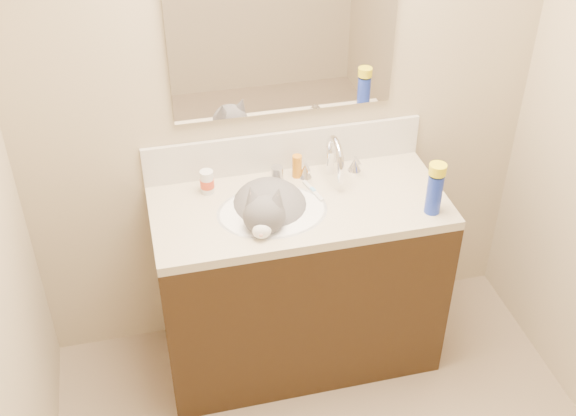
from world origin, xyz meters
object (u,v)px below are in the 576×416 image
cat (269,212)px  faucet (333,161)px  silver_jar (277,173)px  amber_bottle (297,166)px  spray_can (434,194)px  basin (272,225)px  vanity_cabinet (299,285)px  pill_bottle (207,182)px

cat → faucet: bearing=44.2°
silver_jar → amber_bottle: (0.09, 0.00, 0.02)m
cat → spray_can: 0.66m
basin → silver_jar: silver_jar is taller
basin → cat: cat is taller
vanity_cabinet → faucet: faucet is taller
pill_bottle → basin: bearing=-40.2°
cat → vanity_cabinet: bearing=20.9°
faucet → spray_can: bearing=-45.1°
faucet → amber_bottle: size_ratio=2.75×
basin → amber_bottle: 0.30m
basin → cat: size_ratio=0.95×
faucet → amber_bottle: bearing=159.6°
silver_jar → amber_bottle: amber_bottle is taller
cat → silver_jar: 0.21m
vanity_cabinet → cat: size_ratio=2.52×
pill_bottle → silver_jar: pill_bottle is taller
cat → silver_jar: (0.08, 0.19, 0.05)m
pill_bottle → faucet: bearing=-2.9°
cat → amber_bottle: size_ratio=4.67×
cat → silver_jar: cat is taller
pill_bottle → spray_can: bearing=-22.1°
vanity_cabinet → amber_bottle: (0.04, 0.19, 0.50)m
pill_bottle → silver_jar: 0.30m
cat → silver_jar: bearing=87.8°
faucet → silver_jar: (-0.23, 0.05, -0.06)m
vanity_cabinet → cat: bearing=-178.8°
vanity_cabinet → pill_bottle: pill_bottle is taller
cat → pill_bottle: size_ratio=4.70×
faucet → cat: bearing=-155.5°
cat → amber_bottle: (0.16, 0.19, 0.07)m
basin → pill_bottle: bearing=139.8°
vanity_cabinet → basin: size_ratio=2.67×
vanity_cabinet → basin: 0.40m
cat → silver_jar: size_ratio=7.99×
faucet → spray_can: size_ratio=1.64×
vanity_cabinet → spray_can: size_ratio=7.03×
vanity_cabinet → pill_bottle: bearing=154.9°
spray_can → pill_bottle: bearing=157.9°
amber_bottle → basin: bearing=-125.6°
faucet → pill_bottle: faucet is taller
cat → pill_bottle: bearing=163.0°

